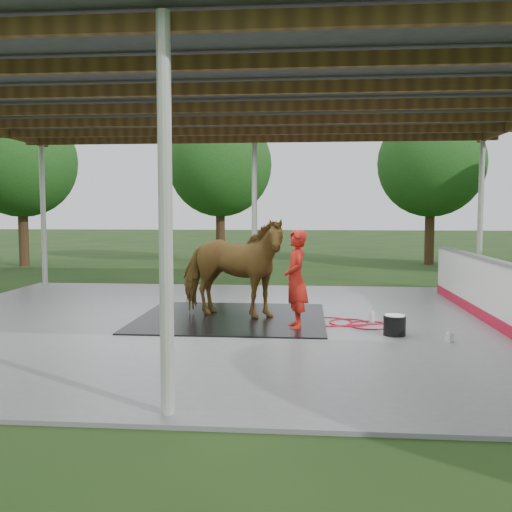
# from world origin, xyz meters

# --- Properties ---
(ground) EXTENTS (100.00, 100.00, 0.00)m
(ground) POSITION_xyz_m (0.00, 0.00, 0.00)
(ground) COLOR #1E3814
(concrete_slab) EXTENTS (12.00, 10.00, 0.05)m
(concrete_slab) POSITION_xyz_m (0.00, 0.00, 0.03)
(concrete_slab) COLOR slate
(concrete_slab) RESTS_ON ground
(pavilion_structure) EXTENTS (12.60, 10.60, 4.05)m
(pavilion_structure) POSITION_xyz_m (0.00, -0.00, 3.97)
(pavilion_structure) COLOR beige
(pavilion_structure) RESTS_ON ground
(dasher_board) EXTENTS (0.16, 8.00, 1.15)m
(dasher_board) POSITION_xyz_m (4.60, 0.00, 0.59)
(dasher_board) COLOR #B50F2A
(dasher_board) RESTS_ON concrete_slab
(tree_belt) EXTENTS (28.00, 28.00, 5.80)m
(tree_belt) POSITION_xyz_m (0.30, 0.90, 3.79)
(tree_belt) COLOR #382314
(tree_belt) RESTS_ON ground
(rubber_mat) EXTENTS (3.42, 3.21, 0.03)m
(rubber_mat) POSITION_xyz_m (-0.03, 0.29, 0.06)
(rubber_mat) COLOR black
(rubber_mat) RESTS_ON concrete_slab
(horse) EXTENTS (2.35, 1.52, 1.83)m
(horse) POSITION_xyz_m (-0.03, 0.29, 0.99)
(horse) COLOR brown
(horse) RESTS_ON rubber_mat
(handler) EXTENTS (0.51, 0.68, 1.67)m
(handler) POSITION_xyz_m (1.18, -0.51, 0.89)
(handler) COLOR red
(handler) RESTS_ON concrete_slab
(wash_bucket) EXTENTS (0.36, 0.36, 0.33)m
(wash_bucket) POSITION_xyz_m (2.76, -0.91, 0.22)
(wash_bucket) COLOR black
(wash_bucket) RESTS_ON concrete_slab
(soap_bottle_a) EXTENTS (0.15, 0.15, 0.28)m
(soap_bottle_a) POSITION_xyz_m (2.51, 0.07, 0.19)
(soap_bottle_a) COLOR silver
(soap_bottle_a) RESTS_ON concrete_slab
(soap_bottle_b) EXTENTS (0.14, 0.14, 0.22)m
(soap_bottle_b) POSITION_xyz_m (3.52, -1.32, 0.16)
(soap_bottle_b) COLOR #338CD8
(soap_bottle_b) RESTS_ON concrete_slab
(hose_coil) EXTENTS (1.53, 1.03, 0.02)m
(hose_coil) POSITION_xyz_m (2.08, -0.04, 0.06)
(hose_coil) COLOR #B80D25
(hose_coil) RESTS_ON concrete_slab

